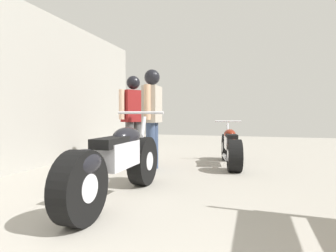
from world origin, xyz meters
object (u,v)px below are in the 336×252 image
object	(u,v)px
motorcycle_maroon_cruiser	(116,163)
motorcycle_black_naked	(231,148)
mechanic_in_blue	(133,111)
mechanic_with_helmet	(152,110)

from	to	relation	value
motorcycle_maroon_cruiser	motorcycle_black_naked	distance (m)	2.73
motorcycle_maroon_cruiser	motorcycle_black_naked	world-z (taller)	motorcycle_maroon_cruiser
motorcycle_black_naked	mechanic_in_blue	bearing A→B (deg)	-173.53
motorcycle_maroon_cruiser	mechanic_in_blue	distance (m)	2.54
motorcycle_maroon_cruiser	mechanic_with_helmet	xyz separation A→B (m)	(-0.24, 1.80, 0.60)
motorcycle_maroon_cruiser	motorcycle_black_naked	xyz separation A→B (m)	(1.01, 2.54, -0.08)
motorcycle_black_naked	mechanic_with_helmet	bearing A→B (deg)	-149.39
motorcycle_black_naked	motorcycle_maroon_cruiser	bearing A→B (deg)	-111.60
mechanic_in_blue	motorcycle_black_naked	bearing A→B (deg)	6.47
mechanic_with_helmet	mechanic_in_blue	bearing A→B (deg)	137.24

